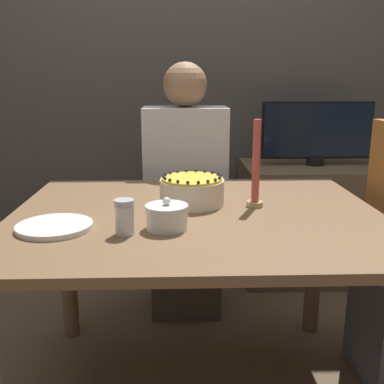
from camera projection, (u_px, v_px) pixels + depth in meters
The scene contains 10 objects.
wall_behind at pixel (187, 55), 2.73m from camera, with size 8.00×0.05×2.60m.
dining_table at pixel (197, 243), 1.54m from camera, with size 1.24×1.01×0.72m.
cake at pixel (192, 191), 1.60m from camera, with size 0.23×0.23×0.11m.
sugar_bowl at pixel (167, 217), 1.34m from camera, with size 0.13×0.13×0.10m.
sugar_shaker at pixel (125, 217), 1.29m from camera, with size 0.06×0.06×0.10m.
plate_stack at pixel (55, 226), 1.34m from camera, with size 0.23×0.23×0.02m.
candle at pixel (256, 171), 1.55m from camera, with size 0.06×0.06×0.31m.
person_man_blue_shirt at pixel (186, 206), 2.24m from camera, with size 0.40×0.34×1.24m.
side_cabinet at pixel (311, 220), 2.69m from camera, with size 0.82×0.53×0.67m.
tv_monitor at pixel (317, 132), 2.56m from camera, with size 0.64×0.10×0.36m.
Camera 1 is at (-0.07, -1.45, 1.16)m, focal length 42.00 mm.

